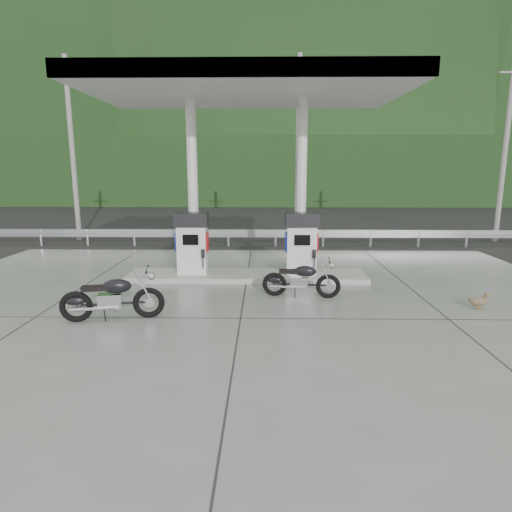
{
  "coord_description": "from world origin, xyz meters",
  "views": [
    {
      "loc": [
        0.49,
        -9.82,
        3.2
      ],
      "look_at": [
        0.3,
        1.0,
        1.0
      ],
      "focal_mm": 30.0,
      "sensor_mm": 36.0,
      "label": 1
    }
  ],
  "objects_px": {
    "gas_pump_right": "(301,244)",
    "duck": "(478,302)",
    "motorcycle_left": "(113,298)",
    "motorcycle_right": "(301,280)",
    "gas_pump_left": "(192,243)"
  },
  "relations": [
    {
      "from": "gas_pump_right",
      "to": "duck",
      "type": "distance_m",
      "value": 4.84
    },
    {
      "from": "motorcycle_left",
      "to": "motorcycle_right",
      "type": "distance_m",
      "value": 4.53
    },
    {
      "from": "motorcycle_right",
      "to": "duck",
      "type": "distance_m",
      "value": 4.14
    },
    {
      "from": "motorcycle_left",
      "to": "gas_pump_right",
      "type": "bearing_deg",
      "value": 28.08
    },
    {
      "from": "duck",
      "to": "gas_pump_left",
      "type": "bearing_deg",
      "value": 157.76
    },
    {
      "from": "gas_pump_right",
      "to": "motorcycle_left",
      "type": "height_order",
      "value": "gas_pump_right"
    },
    {
      "from": "gas_pump_left",
      "to": "duck",
      "type": "height_order",
      "value": "gas_pump_left"
    },
    {
      "from": "gas_pump_left",
      "to": "motorcycle_left",
      "type": "xyz_separation_m",
      "value": [
        -1.13,
        -3.61,
        -0.57
      ]
    },
    {
      "from": "motorcycle_right",
      "to": "duck",
      "type": "relative_size",
      "value": 4.03
    },
    {
      "from": "gas_pump_right",
      "to": "duck",
      "type": "height_order",
      "value": "gas_pump_right"
    },
    {
      "from": "gas_pump_left",
      "to": "motorcycle_left",
      "type": "height_order",
      "value": "gas_pump_left"
    },
    {
      "from": "gas_pump_right",
      "to": "duck",
      "type": "bearing_deg",
      "value": -35.24
    },
    {
      "from": "motorcycle_left",
      "to": "gas_pump_left",
      "type": "bearing_deg",
      "value": 60.86
    },
    {
      "from": "motorcycle_left",
      "to": "motorcycle_right",
      "type": "relative_size",
      "value": 1.1
    },
    {
      "from": "duck",
      "to": "gas_pump_right",
      "type": "bearing_deg",
      "value": 143.69
    }
  ]
}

